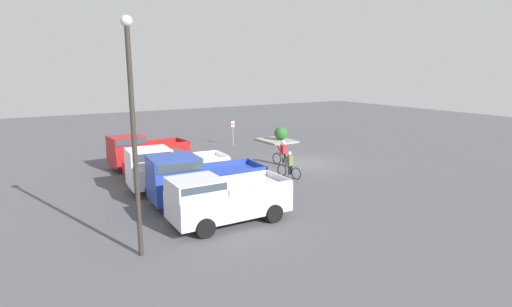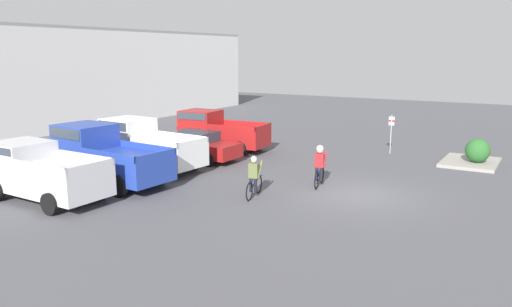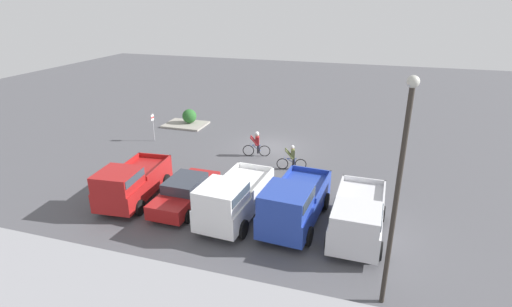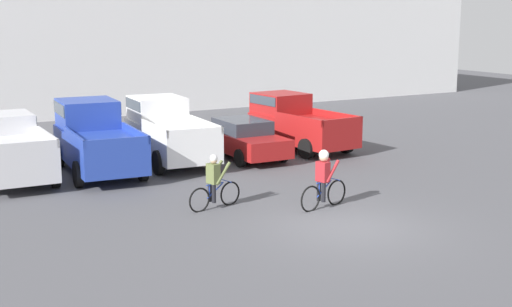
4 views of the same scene
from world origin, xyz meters
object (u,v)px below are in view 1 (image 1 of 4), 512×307
(fire_lane_sign, at_px, (233,130))
(sedan_0, at_px, (166,164))
(shrub, at_px, (281,133))
(cyclist_0, at_px, (283,152))
(cyclist_1, at_px, (289,165))
(pickup_truck_0, at_px, (223,198))
(pickup_truck_3, at_px, (143,151))
(pickup_truck_2, at_px, (171,168))
(lamppost, at_px, (133,124))
(pickup_truck_1, at_px, (198,178))

(fire_lane_sign, bearing_deg, sedan_0, 129.61)
(fire_lane_sign, bearing_deg, shrub, -98.72)
(cyclist_0, distance_m, cyclist_1, 3.07)
(sedan_0, height_order, cyclist_1, cyclist_1)
(pickup_truck_0, bearing_deg, pickup_truck_3, 0.43)
(pickup_truck_0, height_order, fire_lane_sign, fire_lane_sign)
(pickup_truck_3, height_order, shrub, pickup_truck_3)
(pickup_truck_2, bearing_deg, fire_lane_sign, -42.85)
(cyclist_0, relative_size, lamppost, 0.23)
(pickup_truck_2, xyz_separation_m, shrub, (8.72, -13.10, -0.45))
(pickup_truck_3, height_order, lamppost, lamppost)
(pickup_truck_1, distance_m, shrub, 17.21)
(fire_lane_sign, height_order, shrub, fire_lane_sign)
(sedan_0, xyz_separation_m, lamppost, (-9.57, 4.21, 3.77))
(cyclist_0, bearing_deg, pickup_truck_1, 118.08)
(lamppost, xyz_separation_m, shrub, (15.52, -16.60, -3.78))
(pickup_truck_2, distance_m, cyclist_0, 8.28)
(pickup_truck_3, bearing_deg, lamppost, 163.61)
(sedan_0, bearing_deg, pickup_truck_3, 11.88)
(pickup_truck_2, relative_size, sedan_0, 1.11)
(cyclist_0, xyz_separation_m, fire_lane_sign, (8.01, -0.56, 0.40))
(sedan_0, relative_size, pickup_truck_3, 0.94)
(pickup_truck_1, distance_m, pickup_truck_2, 2.81)
(pickup_truck_2, relative_size, cyclist_1, 2.95)
(cyclist_0, bearing_deg, fire_lane_sign, -3.98)
(lamppost, distance_m, shrub, 23.04)
(shrub, bearing_deg, sedan_0, 115.65)
(pickup_truck_1, height_order, cyclist_0, pickup_truck_1)
(pickup_truck_3, bearing_deg, sedan_0, -168.12)
(pickup_truck_1, bearing_deg, lamppost, 136.34)
(pickup_truck_3, distance_m, cyclist_1, 9.49)
(pickup_truck_2, height_order, fire_lane_sign, pickup_truck_2)
(pickup_truck_3, relative_size, lamppost, 0.65)
(pickup_truck_1, xyz_separation_m, pickup_truck_2, (2.79, 0.32, -0.04))
(pickup_truck_1, relative_size, cyclist_0, 3.05)
(sedan_0, bearing_deg, fire_lane_sign, -50.39)
(fire_lane_sign, relative_size, shrub, 1.82)
(pickup_truck_1, height_order, sedan_0, pickup_truck_1)
(lamppost, bearing_deg, cyclist_0, -54.93)
(shrub, bearing_deg, pickup_truck_1, 132.02)
(pickup_truck_3, distance_m, fire_lane_sign, 9.42)
(pickup_truck_3, xyz_separation_m, cyclist_0, (-4.15, -8.03, -0.23))
(lamppost, bearing_deg, pickup_truck_0, -72.47)
(pickup_truck_0, relative_size, pickup_truck_1, 0.91)
(sedan_0, bearing_deg, cyclist_1, -124.26)
(pickup_truck_0, bearing_deg, sedan_0, -3.39)
(pickup_truck_3, bearing_deg, pickup_truck_1, -178.68)
(pickup_truck_0, relative_size, sedan_0, 1.05)
(sedan_0, distance_m, cyclist_0, 7.58)
(cyclist_1, bearing_deg, lamppost, 118.29)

